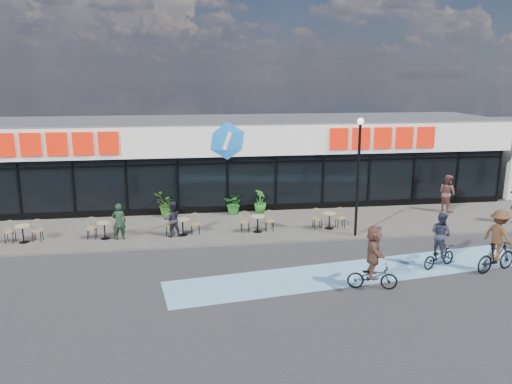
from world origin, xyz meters
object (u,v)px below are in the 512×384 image
potted_plant_left (166,205)px  cyclist_a (498,244)px  lamp_post (358,167)px  pedestrian_b (447,193)px  potted_plant_right (234,204)px  patron_left (119,222)px  patron_right (172,219)px  cyclist_b (440,245)px  potted_plant_mid (260,201)px

potted_plant_left → cyclist_a: cyclist_a is taller
cyclist_a → lamp_post: bearing=129.7°
pedestrian_b → cyclist_a: bearing=148.9°
potted_plant_right → patron_left: bearing=-148.2°
patron_right → pedestrian_b: 14.07m
lamp_post → patron_right: 8.30m
patron_left → cyclist_a: (13.84, -5.43, 0.15)m
pedestrian_b → cyclist_b: cyclist_b is taller
patron_right → potted_plant_left: bearing=-95.4°
lamp_post → cyclist_a: lamp_post is taller
potted_plant_mid → pedestrian_b: 9.61m
lamp_post → potted_plant_mid: bearing=129.0°
potted_plant_right → cyclist_a: bearing=-45.3°
potted_plant_mid → cyclist_b: size_ratio=0.55×
potted_plant_left → cyclist_b: 12.95m
lamp_post → pedestrian_b: bearing=27.9°
potted_plant_left → pedestrian_b: 14.30m
potted_plant_mid → cyclist_a: 11.43m
potted_plant_mid → pedestrian_b: pedestrian_b is taller
potted_plant_mid → potted_plant_right: potted_plant_mid is taller
potted_plant_left → cyclist_a: 14.84m
potted_plant_left → cyclist_a: (11.97, -8.76, 0.34)m
lamp_post → cyclist_a: bearing=-50.3°
lamp_post → cyclist_a: (3.71, -4.46, -2.10)m
cyclist_b → patron_left: bearing=158.5°
potted_plant_right → cyclist_b: 10.47m
potted_plant_right → patron_right: size_ratio=0.69×
potted_plant_left → patron_left: (-1.87, -3.32, 0.19)m
patron_left → patron_right: 2.22m
potted_plant_right → patron_right: patron_right is taller
potted_plant_left → patron_right: size_ratio=0.77×
potted_plant_right → cyclist_a: size_ratio=0.47×
potted_plant_right → cyclist_b: cyclist_b is taller
cyclist_a → cyclist_b: bearing=158.8°
lamp_post → potted_plant_mid: 6.14m
potted_plant_right → patron_left: patron_left is taller
potted_plant_right → patron_right: (-3.03, -3.18, 0.24)m
lamp_post → cyclist_a: 6.17m
cyclist_a → potted_plant_left: bearing=143.8°
potted_plant_mid → potted_plant_right: size_ratio=1.08×
potted_plant_mid → cyclist_a: bearing=-50.6°
lamp_post → pedestrian_b: size_ratio=2.66×
patron_left → patron_right: patron_left is taller
potted_plant_left → patron_left: size_ratio=0.76×
lamp_post → potted_plant_right: lamp_post is taller
potted_plant_left → cyclist_b: bearing=-38.4°
potted_plant_left → potted_plant_mid: 4.72m
lamp_post → patron_right: bearing=172.5°
potted_plant_mid → patron_right: (-4.37, -3.33, 0.20)m
potted_plant_left → patron_left: bearing=-119.3°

